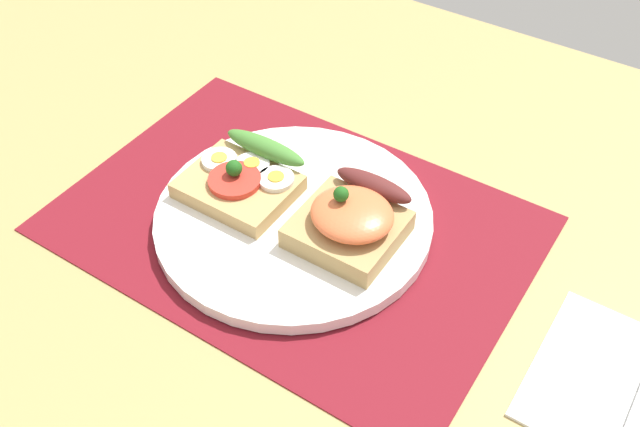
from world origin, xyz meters
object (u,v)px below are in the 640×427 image
(sandwich_egg_tomato, at_px, (244,178))
(napkin, at_px, (630,391))
(plate, at_px, (294,217))
(sandwich_salmon, at_px, (351,220))

(sandwich_egg_tomato, height_order, napkin, sandwich_egg_tomato)
(plate, bearing_deg, napkin, -1.66)
(sandwich_salmon, distance_m, napkin, 0.27)
(sandwich_salmon, bearing_deg, plate, -176.78)
(plate, bearing_deg, sandwich_egg_tomato, 177.73)
(napkin, bearing_deg, sandwich_egg_tomato, 178.25)
(plate, height_order, sandwich_salmon, sandwich_salmon)
(sandwich_egg_tomato, distance_m, sandwich_salmon, 0.12)
(plate, bearing_deg, sandwich_salmon, 3.22)
(plate, xyz_separation_m, sandwich_salmon, (0.06, 0.00, 0.03))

